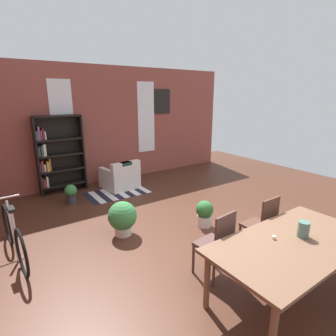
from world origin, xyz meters
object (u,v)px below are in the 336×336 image
(vase_on_table, at_px, (303,229))
(bicycle_second, at_px, (14,236))
(dining_table, at_px, (293,247))
(potted_plant_by_shelf, at_px, (204,213))
(potted_plant_window, at_px, (122,217))
(bookshelf_tall, at_px, (57,154))
(dining_chair_far_right, at_px, (262,224))
(dining_chair_far_left, at_px, (218,242))
(potted_plant_corner, at_px, (71,193))
(armchair_white, at_px, (121,178))

(vase_on_table, relative_size, bicycle_second, 0.11)
(dining_table, xyz_separation_m, potted_plant_by_shelf, (0.39, 1.92, -0.41))
(vase_on_table, distance_m, potted_plant_window, 2.80)
(bookshelf_tall, bearing_deg, dining_chair_far_right, -68.39)
(dining_chair_far_left, height_order, bookshelf_tall, bookshelf_tall)
(dining_chair_far_left, bearing_deg, bicycle_second, 136.66)
(vase_on_table, xyz_separation_m, potted_plant_by_shelf, (0.20, 1.92, -0.57))
(bookshelf_tall, bearing_deg, potted_plant_corner, -88.88)
(bookshelf_tall, bearing_deg, vase_on_table, -73.90)
(bookshelf_tall, relative_size, potted_plant_by_shelf, 3.85)
(dining_table, height_order, bookshelf_tall, bookshelf_tall)
(dining_chair_far_left, bearing_deg, potted_plant_window, 107.20)
(potted_plant_corner, relative_size, potted_plant_window, 0.72)
(dining_chair_far_left, bearing_deg, potted_plant_by_shelf, 54.31)
(bookshelf_tall, height_order, potted_plant_by_shelf, bookshelf_tall)
(dining_table, bearing_deg, dining_chair_far_left, 121.51)
(vase_on_table, xyz_separation_m, dining_chair_far_left, (-0.64, 0.75, -0.32))
(bookshelf_tall, distance_m, armchair_white, 1.65)
(dining_table, relative_size, bookshelf_tall, 1.09)
(vase_on_table, bearing_deg, potted_plant_by_shelf, 84.04)
(vase_on_table, bearing_deg, armchair_white, 92.02)
(armchair_white, relative_size, potted_plant_by_shelf, 1.80)
(potted_plant_by_shelf, height_order, potted_plant_corner, potted_plant_by_shelf)
(vase_on_table, distance_m, armchair_white, 4.80)
(vase_on_table, bearing_deg, potted_plant_corner, 109.03)
(potted_plant_corner, bearing_deg, vase_on_table, -70.97)
(potted_plant_by_shelf, bearing_deg, potted_plant_corner, 124.54)
(dining_chair_far_right, height_order, armchair_white, dining_chair_far_right)
(armchair_white, relative_size, potted_plant_corner, 2.04)
(dining_table, bearing_deg, armchair_white, 89.80)
(dining_table, distance_m, dining_chair_far_right, 0.89)
(armchair_white, bearing_deg, dining_table, -90.20)
(vase_on_table, height_order, dining_chair_far_right, dining_chair_far_right)
(potted_plant_by_shelf, relative_size, potted_plant_window, 0.82)
(vase_on_table, bearing_deg, dining_chair_far_right, 69.40)
(dining_chair_far_left, xyz_separation_m, bookshelf_tall, (-0.91, 4.62, 0.45))
(bookshelf_tall, relative_size, bicycle_second, 1.10)
(bicycle_second, bearing_deg, armchair_white, 36.96)
(dining_chair_far_right, xyz_separation_m, potted_plant_by_shelf, (-0.08, 1.18, -0.25))
(vase_on_table, distance_m, potted_plant_corner, 4.74)
(vase_on_table, height_order, bookshelf_tall, bookshelf_tall)
(dining_table, bearing_deg, potted_plant_corner, 106.86)
(bookshelf_tall, xyz_separation_m, armchair_white, (1.38, -0.60, -0.69))
(dining_table, relative_size, armchair_white, 2.32)
(dining_chair_far_right, distance_m, armchair_white, 4.05)
(potted_plant_window, bearing_deg, dining_chair_far_left, -72.80)
(bicycle_second, xyz_separation_m, potted_plant_corner, (1.27, 1.66, -0.10))
(potted_plant_by_shelf, bearing_deg, vase_on_table, -95.96)
(bicycle_second, bearing_deg, dining_chair_far_right, -33.46)
(dining_table, bearing_deg, dining_chair_far_right, 58.04)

